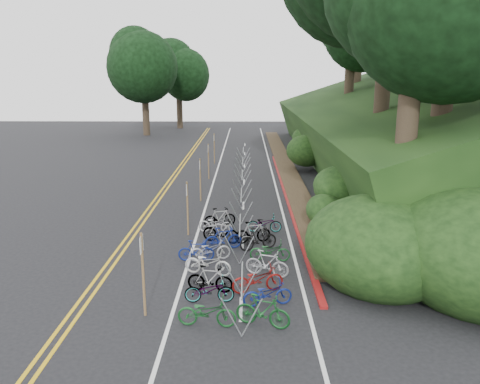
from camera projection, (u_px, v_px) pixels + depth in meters
name	position (u px, v px, depth m)	size (l,w,h in m)	color
ground	(154.00, 281.00, 16.61)	(120.00, 120.00, 0.00)	black
road_markings	(200.00, 205.00, 26.40)	(7.47, 80.00, 0.01)	gold
red_curb	(287.00, 196.00, 28.17)	(0.25, 28.00, 0.10)	maroon
embankment	(378.00, 139.00, 34.29)	(14.30, 48.14, 9.11)	black
tree_cluster	(334.00, 1.00, 34.85)	(33.39, 54.82, 20.07)	#2D2319
bike_rack_front	(242.00, 289.00, 14.02)	(1.17, 2.65, 1.22)	#999CA3
bike_racks_rest	(242.00, 179.00, 28.98)	(1.14, 23.00, 1.17)	#999CA3
signpost_near	(143.00, 269.00, 13.88)	(0.08, 0.40, 2.65)	brown
signposts_rest	(205.00, 167.00, 29.84)	(0.08, 18.40, 2.50)	brown
bike_front	(196.00, 251.00, 18.35)	(1.43, 0.40, 0.86)	navy
bike_valet	(236.00, 255.00, 17.78)	(3.19, 10.94, 1.02)	#144C1E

